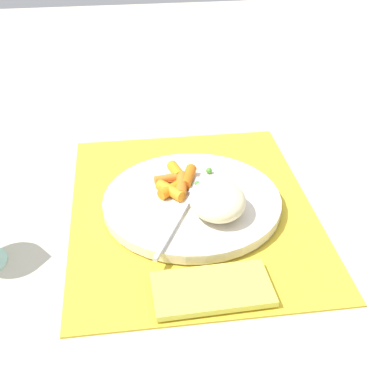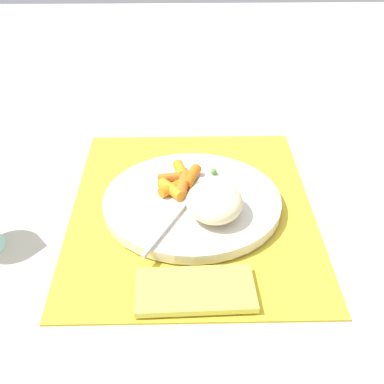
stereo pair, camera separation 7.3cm
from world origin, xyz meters
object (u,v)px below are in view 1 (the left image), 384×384
plate (192,202)px  carrot_portion (177,182)px  rice_mound (217,200)px  fork (186,207)px  napkin (208,289)px

plate → carrot_portion: carrot_portion is taller
plate → rice_mound: rice_mound is taller
fork → plate: bearing=-25.8°
plate → carrot_portion: size_ratio=2.68×
carrot_portion → fork: bearing=-174.5°
plate → napkin: 0.18m
napkin → fork: bearing=3.0°
plate → napkin: size_ratio=1.83×
napkin → rice_mound: bearing=-14.2°
carrot_portion → napkin: carrot_portion is taller
plate → carrot_portion: 0.04m
plate → rice_mound: 0.06m
rice_mound → napkin: 0.15m
plate → rice_mound: (-0.04, -0.03, 0.03)m
fork → napkin: (-0.15, -0.01, -0.01)m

